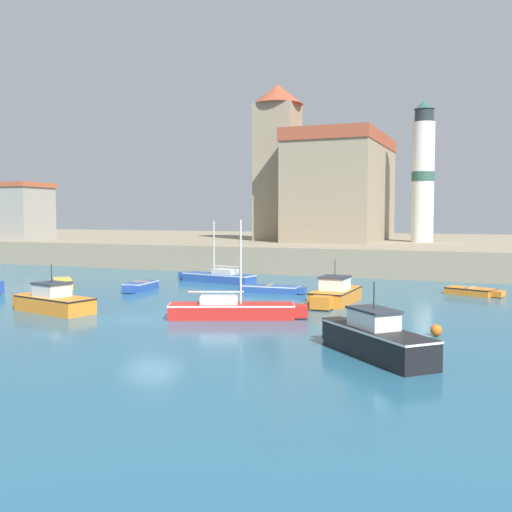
{
  "coord_description": "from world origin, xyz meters",
  "views": [
    {
      "loc": [
        14.65,
        -23.47,
        4.82
      ],
      "look_at": [
        -0.33,
        13.65,
        2.0
      ],
      "focal_mm": 42.0,
      "sensor_mm": 36.0,
      "label": 1
    }
  ],
  "objects": [
    {
      "name": "ground_plane",
      "position": [
        0.0,
        0.0,
        0.0
      ],
      "size": [
        200.0,
        200.0,
        0.0
      ],
      "primitive_type": "plane",
      "color": "#28607F"
    },
    {
      "name": "quay_seawall",
      "position": [
        0.0,
        40.79,
        1.08
      ],
      "size": [
        120.0,
        40.0,
        2.15
      ],
      "primitive_type": "cube",
      "color": "gray",
      "rests_on": "ground"
    },
    {
      "name": "motorboat_orange_0",
      "position": [
        6.62,
        7.79,
        0.53
      ],
      "size": [
        1.97,
        5.21,
        2.38
      ],
      "color": "orange",
      "rests_on": "ground"
    },
    {
      "name": "dinghy_blue_1",
      "position": [
        -6.18,
        8.58,
        0.29
      ],
      "size": [
        1.4,
        3.22,
        0.6
      ],
      "color": "#284C9E",
      "rests_on": "ground"
    },
    {
      "name": "sailboat_red_2",
      "position": [
        3.43,
        1.53,
        0.42
      ],
      "size": [
        6.33,
        3.53,
        4.56
      ],
      "color": "red",
      "rests_on": "ground"
    },
    {
      "name": "motorboat_orange_3",
      "position": [
        -5.6,
        -0.12,
        0.53
      ],
      "size": [
        5.2,
        2.64,
        2.36
      ],
      "color": "orange",
      "rests_on": "ground"
    },
    {
      "name": "dinghy_blue_4",
      "position": [
        1.92,
        10.59,
        0.25
      ],
      "size": [
        4.24,
        1.18,
        0.53
      ],
      "color": "#284C9E",
      "rests_on": "ground"
    },
    {
      "name": "motorboat_black_5",
      "position": [
        10.9,
        -3.46,
        0.62
      ],
      "size": [
        4.66,
        4.64,
        2.53
      ],
      "color": "black",
      "rests_on": "ground"
    },
    {
      "name": "dinghy_orange_6",
      "position": [
        13.39,
        14.18,
        0.23
      ],
      "size": [
        3.47,
        2.25,
        0.49
      ],
      "color": "orange",
      "rests_on": "ground"
    },
    {
      "name": "sailboat_blue_8",
      "position": [
        -3.6,
        14.54,
        0.39
      ],
      "size": [
        6.21,
        2.44,
        4.33
      ],
      "color": "#284C9E",
      "rests_on": "ground"
    },
    {
      "name": "dinghy_yellow_9",
      "position": [
        -11.51,
        7.7,
        0.32
      ],
      "size": [
        3.13,
        3.28,
        0.66
      ],
      "color": "yellow",
      "rests_on": "ground"
    },
    {
      "name": "mooring_buoy",
      "position": [
        12.52,
        0.85,
        0.23
      ],
      "size": [
        0.47,
        0.47,
        0.47
      ],
      "primitive_type": "sphere",
      "color": "orange",
      "rests_on": "ground"
    },
    {
      "name": "church",
      "position": [
        -1.03,
        35.58,
        7.96
      ],
      "size": [
        12.83,
        15.19,
        15.59
      ],
      "color": "gray",
      "rests_on": "quay_seawall"
    },
    {
      "name": "lighthouse",
      "position": [
        8.0,
        35.33,
        8.6
      ],
      "size": [
        2.14,
        2.14,
        13.28
      ],
      "color": "silver",
      "rests_on": "quay_seawall"
    },
    {
      "name": "harbor_shed_mid_row",
      "position": [
        -32.0,
        25.4,
        5.13
      ],
      "size": [
        6.28,
        4.99,
        5.9
      ],
      "color": "gray",
      "rests_on": "quay_seawall"
    }
  ]
}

